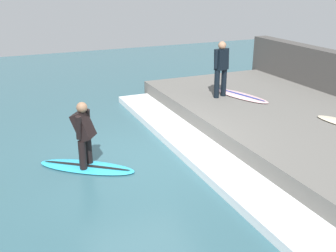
{
  "coord_description": "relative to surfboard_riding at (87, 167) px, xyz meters",
  "views": [
    {
      "loc": [
        -2.55,
        -7.3,
        3.71
      ],
      "look_at": [
        0.65,
        0.0,
        0.7
      ],
      "focal_mm": 42.0,
      "sensor_mm": 36.0,
      "label": 1
    }
  ],
  "objects": [
    {
      "name": "surfboard_waiting_near",
      "position": [
        4.84,
        1.66,
        0.53
      ],
      "size": [
        1.05,
        1.99,
        0.07
      ],
      "color": "beige",
      "rests_on": "concrete_ledge"
    },
    {
      "name": "ground_plane",
      "position": [
        1.16,
        -0.1,
        -0.03
      ],
      "size": [
        28.0,
        28.0,
        0.0
      ],
      "primitive_type": "plane",
      "color": "#335B66"
    },
    {
      "name": "surfboard_riding",
      "position": [
        0.0,
        0.0,
        0.0
      ],
      "size": [
        2.03,
        1.73,
        0.07
      ],
      "color": "#2DADD1",
      "rests_on": "ground_plane"
    },
    {
      "name": "surfer_waiting_near",
      "position": [
        4.29,
        1.88,
        1.38
      ],
      "size": [
        0.52,
        0.34,
        1.57
      ],
      "color": "black",
      "rests_on": "concrete_ledge"
    },
    {
      "name": "wave_foam_crest",
      "position": [
        2.46,
        -0.1,
        0.06
      ],
      "size": [
        0.96,
        8.6,
        0.18
      ],
      "primitive_type": "cube",
      "color": "white",
      "rests_on": "ground_plane"
    },
    {
      "name": "concrete_ledge",
      "position": [
        5.14,
        -0.1,
        0.24
      ],
      "size": [
        4.4,
        9.05,
        0.53
      ],
      "primitive_type": "cube",
      "color": "#66635E",
      "rests_on": "ground_plane"
    },
    {
      "name": "surfer_riding",
      "position": [
        -0.0,
        0.0,
        0.79
      ],
      "size": [
        0.55,
        0.54,
        1.38
      ],
      "color": "black",
      "rests_on": "surfboard_riding"
    }
  ]
}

